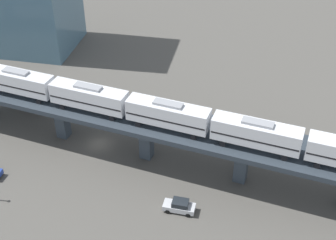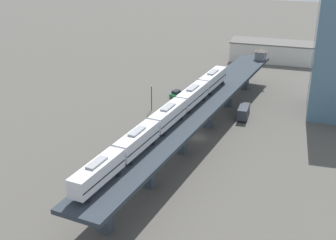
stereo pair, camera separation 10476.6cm
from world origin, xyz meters
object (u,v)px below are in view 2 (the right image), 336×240
Objects in this scene: subway_train at (168,115)px; street_car_silver at (124,158)px; street_lamp at (151,96)px; warehouse_building at (272,51)px; signal_hut at (261,54)px; delivery_truck at (244,111)px; street_car_blue at (170,107)px; street_car_green at (176,94)px.

subway_train reaches higher than street_car_silver.
street_lamp is 60.95m from warehouse_building.
signal_hut is 0.83× the size of street_car_silver.
signal_hut is 0.54× the size of street_lamp.
street_car_silver is at bearing -124.63° from delivery_truck.
street_car_blue is at bearing -112.03° from warehouse_building.
signal_hut is 35.14m from street_car_blue.
subway_train is 28.04m from street_lamp.
delivery_truck reaches higher than street_car_silver.
street_car_green is 22.37m from delivery_truck.
street_lamp reaches higher than street_car_green.
warehouse_building reaches higher than street_car_silver.
signal_hut is at bearing 76.43° from subway_train.
street_car_green is at bearing -117.49° from warehouse_building.
street_car_blue is at bearing 87.30° from street_car_silver.
street_lamp is (-4.50, -1.31, 3.17)m from street_car_blue.
street_car_silver is at bearing -158.75° from subway_train.
street_car_blue is at bearing -125.92° from signal_hut.
warehouse_building is (21.73, 53.70, 2.47)m from street_car_blue.
warehouse_building is at bearing 64.51° from street_lamp.
street_lamp is at bearing -163.71° from street_car_blue.
signal_hut is at bearing -93.76° from warehouse_building.
street_car_silver is at bearing -90.67° from street_car_green.
delivery_truck is (19.09, 0.21, 0.82)m from street_car_blue.
street_car_silver is (-8.42, -3.27, -9.14)m from subway_train.
street_car_silver is 0.99× the size of street_car_blue.
warehouse_building is (14.70, 79.87, -6.67)m from subway_train.
street_car_silver is (-21.41, -57.07, -8.40)m from signal_hut.
delivery_truck is 1.04× the size of street_lamp.
signal_hut is 26.79m from warehouse_building.
street_car_blue and street_car_green have the same top height.
subway_train is at bearing -103.57° from signal_hut.
street_car_blue is 0.62× the size of delivery_truck.
street_lamp reaches higher than street_car_blue.
delivery_truck is at bearing 0.63° from street_car_blue.
subway_train is at bearing 21.25° from street_car_silver.
street_lamp is (-3.11, 28.12, 3.17)m from street_car_silver.
street_car_silver and street_car_green have the same top height.
subway_train is 13.75× the size of street_car_blue.
delivery_truck is at bearing 55.37° from street_car_silver.
subway_train is at bearing -100.43° from warehouse_building.
subway_train is 13.87× the size of street_car_silver.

